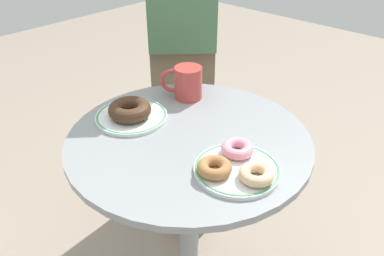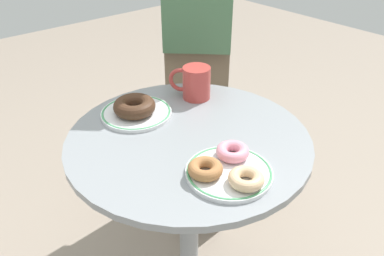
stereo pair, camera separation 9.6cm
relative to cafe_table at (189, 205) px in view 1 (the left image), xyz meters
name	(u,v)px [view 1 (the left image)]	position (x,y,z in m)	size (l,w,h in m)	color
cafe_table	(189,205)	(0.00, 0.00, 0.00)	(0.61, 0.61, 0.77)	gray
plate_left	(132,116)	(-0.17, -0.04, 0.24)	(0.19, 0.19, 0.01)	white
plate_right	(237,169)	(0.17, -0.03, 0.24)	(0.19, 0.19, 0.01)	white
donut_chocolate	(130,110)	(-0.17, -0.05, 0.26)	(0.11, 0.11, 0.04)	#422819
donut_glazed	(256,174)	(0.23, -0.04, 0.26)	(0.08, 0.08, 0.03)	#E0B789
donut_pink_frosted	(237,149)	(0.14, 0.01, 0.26)	(0.08, 0.08, 0.03)	pink
donut_cinnamon	(214,167)	(0.15, -0.08, 0.26)	(0.08, 0.08, 0.03)	#A36B3D
coffee_mug	(187,83)	(-0.15, 0.15, 0.28)	(0.11, 0.10, 0.10)	#B73D38
person_figure	(181,50)	(-0.41, 0.40, 0.24)	(0.44, 0.43, 1.59)	brown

